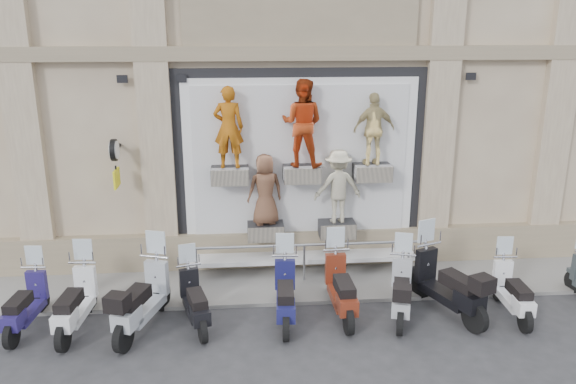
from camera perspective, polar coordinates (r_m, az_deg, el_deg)
name	(u,v)px	position (r m, az deg, el deg)	size (l,w,h in m)	color
ground	(316,331)	(10.66, 2.89, -13.92)	(90.00, 90.00, 0.00)	#303033
sidewalk	(304,280)	(12.48, 1.59, -8.90)	(16.00, 2.20, 0.08)	gray
building	(285,3)	(16.16, -0.29, 18.65)	(14.00, 8.60, 12.00)	#C8B292
shop_vitrine	(304,167)	(12.28, 1.59, 2.54)	(5.60, 0.96, 4.30)	black
guard_rail	(304,264)	(12.21, 1.65, -7.30)	(5.06, 0.10, 0.93)	#9EA0A5
clock_sign_bracket	(115,157)	(12.13, -17.17, 3.43)	(0.10, 0.80, 1.02)	black
scooter_a	(24,294)	(11.43, -25.22, -9.35)	(0.51, 1.75, 1.42)	navy
scooter_b	(74,292)	(11.02, -20.89, -9.43)	(0.56, 1.91, 1.55)	white
scooter_c	(141,288)	(10.64, -14.66, -9.38)	(0.61, 2.08, 1.69)	#A0A5AD
scooter_d	(194,291)	(10.64, -9.50, -9.85)	(0.51, 1.74, 1.42)	black
scooter_e	(285,284)	(10.62, -0.27, -9.29)	(0.55, 1.90, 1.54)	#15164C
scooter_f	(341,277)	(10.87, 5.44, -8.63)	(0.57, 1.94, 1.58)	maroon
scooter_g	(402,281)	(10.99, 11.49, -8.84)	(0.54, 1.85, 1.50)	#9FA0A5
scooter_h	(448,273)	(11.26, 15.95, -7.90)	(0.62, 2.12, 1.73)	black
scooter_i	(514,282)	(11.67, 21.95, -8.46)	(0.51, 1.74, 1.41)	white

